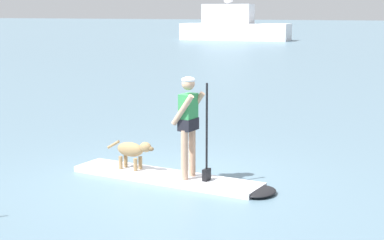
{
  "coord_description": "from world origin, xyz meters",
  "views": [
    {
      "loc": [
        5.09,
        -8.81,
        2.89
      ],
      "look_at": [
        0.0,
        1.0,
        0.9
      ],
      "focal_mm": 56.48,
      "sensor_mm": 36.0,
      "label": 1
    }
  ],
  "objects_px": {
    "person_paddler": "(189,120)",
    "moored_boat_center": "(233,27)",
    "paddleboard": "(177,179)",
    "dog": "(133,150)"
  },
  "relations": [
    {
      "from": "person_paddler",
      "to": "moored_boat_center",
      "type": "bearing_deg",
      "value": 112.77
    },
    {
      "from": "person_paddler",
      "to": "moored_boat_center",
      "type": "height_order",
      "value": "moored_boat_center"
    },
    {
      "from": "person_paddler",
      "to": "dog",
      "type": "relative_size",
      "value": 1.73
    },
    {
      "from": "paddleboard",
      "to": "moored_boat_center",
      "type": "xyz_separation_m",
      "value": [
        -20.2,
        48.71,
        1.33
      ]
    },
    {
      "from": "paddleboard",
      "to": "dog",
      "type": "height_order",
      "value": "dog"
    },
    {
      "from": "paddleboard",
      "to": "moored_boat_center",
      "type": "height_order",
      "value": "moored_boat_center"
    },
    {
      "from": "dog",
      "to": "moored_boat_center",
      "type": "relative_size",
      "value": 0.09
    },
    {
      "from": "paddleboard",
      "to": "moored_boat_center",
      "type": "bearing_deg",
      "value": 112.53
    },
    {
      "from": "person_paddler",
      "to": "dog",
      "type": "height_order",
      "value": "person_paddler"
    },
    {
      "from": "paddleboard",
      "to": "moored_boat_center",
      "type": "distance_m",
      "value": 52.75
    }
  ]
}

